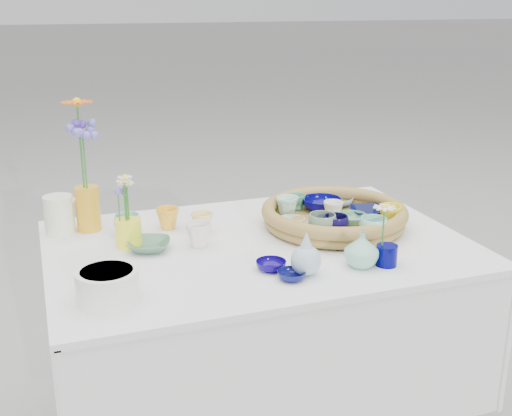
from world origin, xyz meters
name	(u,v)px	position (x,y,z in m)	size (l,w,h in m)	color
wicker_tray	(334,216)	(0.28, 0.05, 0.80)	(0.47, 0.47, 0.08)	brown
tray_ceramic_0	(322,204)	(0.29, 0.17, 0.80)	(0.13, 0.13, 0.04)	#030061
tray_ceramic_1	(367,212)	(0.41, 0.07, 0.80)	(0.12, 0.12, 0.03)	#030935
tray_ceramic_2	(390,216)	(0.43, -0.04, 0.82)	(0.07, 0.07, 0.07)	yellow
tray_ceramic_3	(351,220)	(0.32, 0.01, 0.80)	(0.10, 0.10, 0.03)	#5D9970
tray_ceramic_4	(322,225)	(0.19, -0.05, 0.82)	(0.09, 0.09, 0.07)	slate
tray_ceramic_5	(292,222)	(0.14, 0.06, 0.80)	(0.08, 0.08, 0.03)	silver
tray_ceramic_6	(287,207)	(0.16, 0.15, 0.82)	(0.07, 0.07, 0.07)	#A9E8D5
tray_ceramic_7	(333,210)	(0.29, 0.08, 0.81)	(0.07, 0.07, 0.06)	white
tray_ceramic_8	(339,201)	(0.37, 0.20, 0.80)	(0.10, 0.10, 0.03)	#A1C4F0
tray_ceramic_9	(336,225)	(0.23, -0.06, 0.81)	(0.08, 0.08, 0.06)	#0D073C
tray_ceramic_10	(305,225)	(0.16, 0.02, 0.80)	(0.10, 0.10, 0.03)	tan
tray_ceramic_11	(373,228)	(0.32, -0.13, 0.82)	(0.09, 0.09, 0.07)	#8DE0CF
tray_ceramic_12	(297,202)	(0.22, 0.21, 0.81)	(0.06, 0.06, 0.05)	#40956F
loose_ceramic_0	(168,218)	(-0.23, 0.22, 0.80)	(0.07, 0.07, 0.07)	yellow
loose_ceramic_1	(202,222)	(-0.14, 0.15, 0.80)	(0.07, 0.07, 0.06)	#FEE58C
loose_ceramic_2	(149,245)	(-0.33, 0.05, 0.78)	(0.13, 0.13, 0.03)	#426E51
loose_ceramic_3	(199,235)	(-0.18, 0.03, 0.80)	(0.08, 0.08, 0.07)	white
loose_ceramic_4	(271,265)	(-0.04, -0.21, 0.78)	(0.08, 0.08, 0.03)	#0D0061
loose_ceramic_5	(128,225)	(-0.36, 0.20, 0.80)	(0.08, 0.08, 0.07)	#9CD4C0
loose_ceramic_6	(291,275)	(-0.01, -0.29, 0.78)	(0.08, 0.08, 0.02)	#0C0F50
fluted_bowl	(108,286)	(-0.48, -0.25, 0.81)	(0.16, 0.16, 0.08)	white
bud_vase_paleblue	(306,253)	(0.04, -0.27, 0.83)	(0.08, 0.08, 0.13)	#9EBAC7
bud_vase_seafoam	(362,249)	(0.21, -0.27, 0.82)	(0.10, 0.10, 0.10)	#81C4AB
bud_vase_cobalt	(387,255)	(0.28, -0.28, 0.79)	(0.06, 0.06, 0.06)	#000050
single_daisy	(383,227)	(0.27, -0.28, 0.88)	(0.07, 0.07, 0.13)	white
tall_vase_yellow	(88,209)	(-0.47, 0.29, 0.84)	(0.08, 0.08, 0.14)	gold
gerbera	(81,146)	(-0.48, 0.29, 1.04)	(0.11, 0.11, 0.29)	#D75D1B
hydrangea	(85,160)	(-0.47, 0.27, 1.00)	(0.07, 0.07, 0.25)	#5131AB
white_pitcher	(59,215)	(-0.57, 0.29, 0.83)	(0.13, 0.09, 0.12)	white
daisy_cup	(129,233)	(-0.38, 0.10, 0.81)	(0.08, 0.08, 0.08)	#FEF82A
daisy_posy	(123,198)	(-0.39, 0.11, 0.92)	(0.08, 0.08, 0.13)	white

